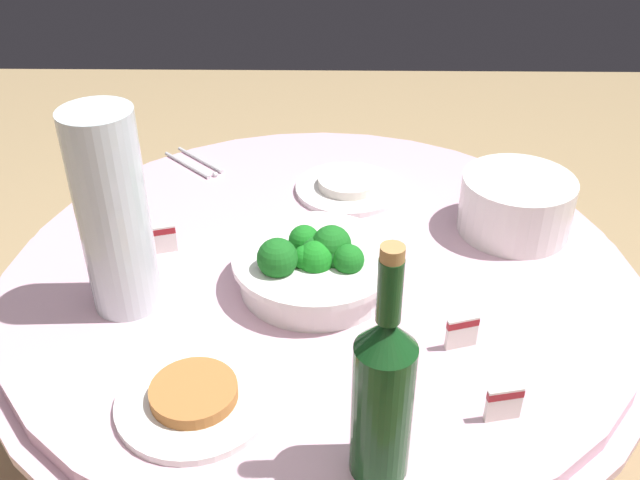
# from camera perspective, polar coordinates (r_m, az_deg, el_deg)

# --- Properties ---
(buffet_table) EXTENTS (1.16, 1.16, 0.74)m
(buffet_table) POSITION_cam_1_polar(r_m,az_deg,el_deg) (1.52, -0.00, -13.15)
(buffet_table) COLOR maroon
(buffet_table) RESTS_ON ground_plane
(broccoli_bowl) EXTENTS (0.28, 0.28, 0.12)m
(broccoli_bowl) POSITION_cam_1_polar(r_m,az_deg,el_deg) (1.20, -0.39, -2.02)
(broccoli_bowl) COLOR white
(broccoli_bowl) RESTS_ON buffet_table
(plate_stack) EXTENTS (0.21, 0.21, 0.11)m
(plate_stack) POSITION_cam_1_polar(r_m,az_deg,el_deg) (1.40, 15.32, 2.74)
(plate_stack) COLOR white
(plate_stack) RESTS_ON buffet_table
(wine_bottle) EXTENTS (0.07, 0.07, 0.34)m
(wine_bottle) POSITION_cam_1_polar(r_m,az_deg,el_deg) (0.86, 5.03, -12.06)
(wine_bottle) COLOR #14421A
(wine_bottle) RESTS_ON buffet_table
(decorative_fruit_vase) EXTENTS (0.11, 0.11, 0.34)m
(decorative_fruit_vase) POSITION_cam_1_polar(r_m,az_deg,el_deg) (1.15, -16.00, 1.28)
(decorative_fruit_vase) COLOR silver
(decorative_fruit_vase) RESTS_ON buffet_table
(serving_tongs) EXTENTS (0.14, 0.14, 0.01)m
(serving_tongs) POSITION_cam_1_polar(r_m,az_deg,el_deg) (1.63, -9.89, 6.02)
(serving_tongs) COLOR silver
(serving_tongs) RESTS_ON buffet_table
(food_plate_peanuts) EXTENTS (0.22, 0.22, 0.03)m
(food_plate_peanuts) POSITION_cam_1_polar(r_m,az_deg,el_deg) (1.03, -9.96, -12.26)
(food_plate_peanuts) COLOR white
(food_plate_peanuts) RESTS_ON buffet_table
(food_plate_rice) EXTENTS (0.22, 0.22, 0.03)m
(food_plate_rice) POSITION_cam_1_polar(r_m,az_deg,el_deg) (1.50, 2.26, 4.28)
(food_plate_rice) COLOR white
(food_plate_rice) RESTS_ON buffet_table
(label_placard_front) EXTENTS (0.05, 0.02, 0.05)m
(label_placard_front) POSITION_cam_1_polar(r_m,az_deg,el_deg) (1.11, 11.24, -7.11)
(label_placard_front) COLOR white
(label_placard_front) RESTS_ON buffet_table
(label_placard_mid) EXTENTS (0.05, 0.02, 0.05)m
(label_placard_mid) POSITION_cam_1_polar(r_m,az_deg,el_deg) (1.01, 14.44, -12.40)
(label_placard_mid) COLOR white
(label_placard_mid) RESTS_ON buffet_table
(label_placard_rear) EXTENTS (0.05, 0.02, 0.05)m
(label_placard_rear) POSITION_cam_1_polar(r_m,az_deg,el_deg) (1.32, -12.46, 0.17)
(label_placard_rear) COLOR white
(label_placard_rear) RESTS_ON buffet_table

